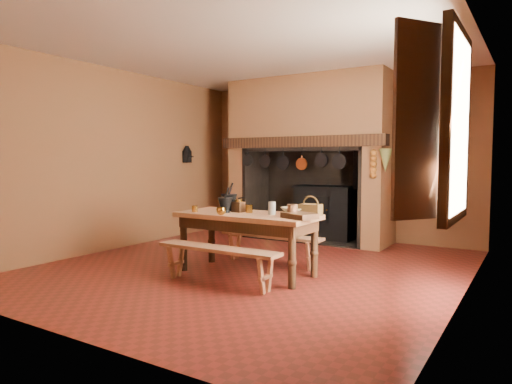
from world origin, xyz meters
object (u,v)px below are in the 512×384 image
work_table (247,223)px  wicker_basket (311,209)px  coffee_grinder (238,206)px  iron_range (326,212)px  mixing_bowl (297,211)px  bench_front (218,257)px

work_table → wicker_basket: wicker_basket is taller
coffee_grinder → iron_range: bearing=91.3°
coffee_grinder → mixing_bowl: size_ratio=0.56×
iron_range → work_table: size_ratio=0.93×
bench_front → work_table: bearing=90.0°
work_table → coffee_grinder: 0.26m
bench_front → mixing_bowl: 1.11m
iron_range → work_table: bearing=-86.7°
iron_range → bench_front: size_ratio=1.06×
bench_front → wicker_basket: bearing=45.7°
work_table → mixing_bowl: bearing=22.7°
iron_range → wicker_basket: iron_range is taller
coffee_grinder → work_table: bearing=-16.2°
work_table → wicker_basket: bearing=13.5°
work_table → coffee_grinder: coffee_grinder is taller
work_table → bench_front: 0.67m
work_table → coffee_grinder: (-0.16, 0.05, 0.19)m
iron_range → bench_front: (0.16, -3.37, -0.17)m
bench_front → mixing_bowl: size_ratio=4.30×
work_table → bench_front: size_ratio=1.13×
iron_range → mixing_bowl: 2.66m
iron_range → bench_front: bearing=-87.2°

